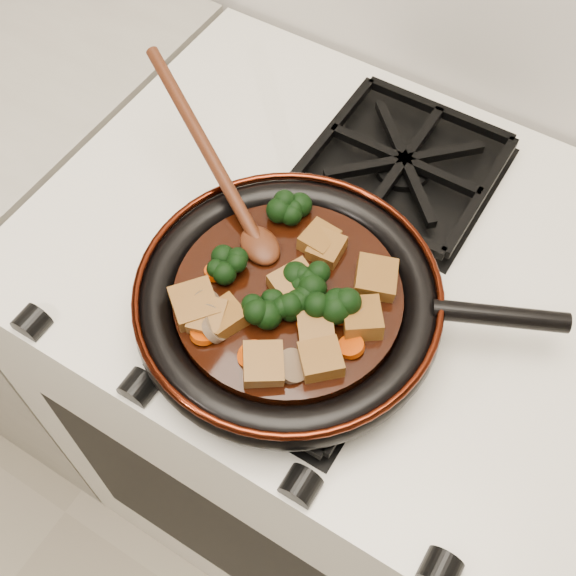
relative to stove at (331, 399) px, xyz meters
The scene contains 35 objects.
stove is the anchor object (origin of this frame).
burner_grate_front 0.48m from the stove, 90.00° to the right, with size 0.23×0.23×0.03m, color black, non-canonical shape.
burner_grate_back 0.48m from the stove, 90.00° to the left, with size 0.23×0.23×0.03m, color black, non-canonical shape.
skillet 0.51m from the stove, 93.44° to the right, with size 0.44×0.33×0.05m.
braising_sauce 0.51m from the stove, 94.33° to the right, with size 0.24×0.24×0.02m, color black.
tofu_cube_0 0.55m from the stove, 104.03° to the right, with size 0.04×0.04×0.02m, color brown.
tofu_cube_1 0.54m from the stove, 57.71° to the right, with size 0.04×0.04×0.02m, color brown.
tofu_cube_2 0.56m from the stove, 112.96° to the right, with size 0.04×0.05×0.02m, color brown.
tofu_cube_3 0.54m from the stove, 75.38° to the right, with size 0.04×0.04×0.02m, color brown.
tofu_cube_4 0.52m from the stove, 91.36° to the right, with size 0.04×0.03×0.02m, color brown.
tofu_cube_5 0.53m from the stove, 46.53° to the right, with size 0.04×0.05×0.02m, color brown.
tofu_cube_6 0.53m from the stove, 92.72° to the right, with size 0.04×0.05×0.02m, color brown.
tofu_cube_7 0.56m from the stove, 107.42° to the right, with size 0.04×0.03×0.02m, color brown.
tofu_cube_8 0.55m from the stove, 71.07° to the right, with size 0.04×0.04×0.02m, color brown.
tofu_cube_9 0.56m from the stove, 85.79° to the right, with size 0.04×0.04×0.02m, color brown.
tofu_cube_10 0.52m from the stove, 104.50° to the right, with size 0.04×0.03×0.02m, color brown.
broccoli_floret_0 0.52m from the stove, 147.51° to the right, with size 0.06×0.06×0.05m, color black, non-canonical shape.
broccoli_floret_1 0.54m from the stove, 70.88° to the right, with size 0.06×0.06×0.05m, color black, non-canonical shape.
broccoli_floret_2 0.54m from the stove, 121.32° to the right, with size 0.05×0.05×0.05m, color black, non-canonical shape.
broccoli_floret_3 0.53m from the stove, 89.16° to the right, with size 0.05×0.05×0.05m, color black, non-canonical shape.
broccoli_floret_4 0.54m from the stove, 91.32° to the right, with size 0.06×0.06×0.05m, color black, non-canonical shape.
broccoli_floret_5 0.55m from the stove, 95.44° to the right, with size 0.06×0.06×0.06m, color black, non-canonical shape.
broccoli_floret_6 0.53m from the stove, 88.66° to the right, with size 0.06×0.06×0.05m, color black, non-canonical shape.
carrot_coin_0 0.54m from the stove, 77.47° to the right, with size 0.03×0.03×0.01m, color #BD3A05.
carrot_coin_1 0.53m from the stove, 67.62° to the right, with size 0.03×0.03×0.01m, color #BD3A05.
carrot_coin_2 0.54m from the stove, 61.95° to the right, with size 0.03×0.03×0.01m, color #BD3A05.
carrot_coin_3 0.56m from the stove, 104.55° to the right, with size 0.03×0.03×0.01m, color #BD3A05.
carrot_coin_4 0.55m from the stove, 90.07° to the right, with size 0.03×0.03×0.01m, color #BD3A05.
carrot_coin_5 0.54m from the stove, 121.18° to the right, with size 0.03×0.03×0.01m, color #BD3A05.
mushroom_slice_0 0.56m from the stove, 103.48° to the right, with size 0.03×0.03×0.01m, color brown.
mushroom_slice_1 0.53m from the stove, 56.03° to the right, with size 0.03×0.03×0.01m, color brown.
mushroom_slice_2 0.56m from the stove, 107.16° to the right, with size 0.03×0.03×0.01m, color brown.
mushroom_slice_3 0.55m from the stove, 78.58° to the right, with size 0.04×0.04×0.01m, color brown.
mushroom_slice_4 0.55m from the stove, 111.63° to the right, with size 0.03×0.03×0.01m, color brown.
wooden_spoon 0.56m from the stove, 159.16° to the right, with size 0.16×0.11×0.28m.
Camera 1 is at (0.20, 1.22, 1.61)m, focal length 45.00 mm.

